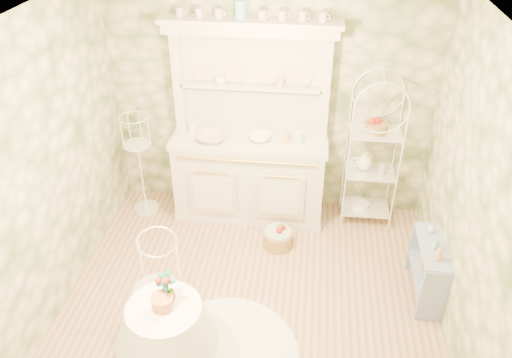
# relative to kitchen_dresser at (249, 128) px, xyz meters

# --- Properties ---
(floor) EXTENTS (3.60, 3.60, 0.00)m
(floor) POSITION_rel_kitchen_dresser_xyz_m (0.20, -1.52, -1.15)
(floor) COLOR tan
(floor) RESTS_ON ground
(ceiling) EXTENTS (3.60, 3.60, 0.00)m
(ceiling) POSITION_rel_kitchen_dresser_xyz_m (0.20, -1.52, 1.56)
(ceiling) COLOR white
(ceiling) RESTS_ON floor
(wall_left) EXTENTS (3.60, 3.60, 0.00)m
(wall_left) POSITION_rel_kitchen_dresser_xyz_m (-1.60, -1.52, 0.21)
(wall_left) COLOR beige
(wall_left) RESTS_ON floor
(wall_right) EXTENTS (3.60, 3.60, 0.00)m
(wall_right) POSITION_rel_kitchen_dresser_xyz_m (2.00, -1.52, 0.21)
(wall_right) COLOR beige
(wall_right) RESTS_ON floor
(wall_back) EXTENTS (3.60, 3.60, 0.00)m
(wall_back) POSITION_rel_kitchen_dresser_xyz_m (0.20, 0.28, 0.21)
(wall_back) COLOR beige
(wall_back) RESTS_ON floor
(kitchen_dresser) EXTENTS (1.87, 0.61, 2.29)m
(kitchen_dresser) POSITION_rel_kitchen_dresser_xyz_m (0.00, 0.00, 0.00)
(kitchen_dresser) COLOR silver
(kitchen_dresser) RESTS_ON floor
(bakers_rack) EXTENTS (0.58, 0.41, 1.84)m
(bakers_rack) POSITION_rel_kitchen_dresser_xyz_m (1.37, 0.06, -0.23)
(bakers_rack) COLOR white
(bakers_rack) RESTS_ON floor
(side_shelf) EXTENTS (0.27, 0.68, 0.58)m
(side_shelf) POSITION_rel_kitchen_dresser_xyz_m (1.88, -1.13, -0.86)
(side_shelf) COLOR #8497C2
(side_shelf) RESTS_ON floor
(round_table) EXTENTS (0.85, 0.85, 0.71)m
(round_table) POSITION_rel_kitchen_dresser_xyz_m (-0.37, -2.26, -0.79)
(round_table) COLOR white
(round_table) RESTS_ON floor
(cafe_chair) EXTENTS (0.52, 0.52, 0.90)m
(cafe_chair) POSITION_rel_kitchen_dresser_xyz_m (-0.59, -1.83, -0.69)
(cafe_chair) COLOR white
(cafe_chair) RESTS_ON floor
(birdcage_stand) EXTENTS (0.36, 0.36, 1.41)m
(birdcage_stand) POSITION_rel_kitchen_dresser_xyz_m (-1.27, -0.10, -0.44)
(birdcage_stand) COLOR white
(birdcage_stand) RESTS_ON floor
(floor_basket) EXTENTS (0.47, 0.47, 0.24)m
(floor_basket) POSITION_rel_kitchen_dresser_xyz_m (0.39, -0.58, -1.03)
(floor_basket) COLOR #9F7C48
(floor_basket) RESTS_ON floor
(lace_rug) EXTENTS (1.32, 1.32, 0.01)m
(lace_rug) POSITION_rel_kitchen_dresser_xyz_m (0.06, -2.08, -1.14)
(lace_rug) COLOR white
(lace_rug) RESTS_ON floor
(bowl_floral) EXTENTS (0.33, 0.33, 0.08)m
(bowl_floral) POSITION_rel_kitchen_dresser_xyz_m (-0.41, -0.09, -0.13)
(bowl_floral) COLOR white
(bowl_floral) RESTS_ON kitchen_dresser
(bowl_white) EXTENTS (0.31, 0.31, 0.08)m
(bowl_white) POSITION_rel_kitchen_dresser_xyz_m (0.12, -0.02, -0.13)
(bowl_white) COLOR white
(bowl_white) RESTS_ON kitchen_dresser
(cup_left) EXTENTS (0.14, 0.14, 0.09)m
(cup_left) POSITION_rel_kitchen_dresser_xyz_m (-0.33, 0.15, 0.47)
(cup_left) COLOR white
(cup_left) RESTS_ON kitchen_dresser
(cup_right) EXTENTS (0.13, 0.13, 0.10)m
(cup_right) POSITION_rel_kitchen_dresser_xyz_m (0.32, 0.16, 0.47)
(cup_right) COLOR white
(cup_right) RESTS_ON kitchen_dresser
(potted_geranium) EXTENTS (0.20, 0.17, 0.32)m
(potted_geranium) POSITION_rel_kitchen_dresser_xyz_m (-0.34, -2.22, -0.30)
(potted_geranium) COLOR #3F7238
(potted_geranium) RESTS_ON round_table
(bottle_amber) EXTENTS (0.07, 0.07, 0.16)m
(bottle_amber) POSITION_rel_kitchen_dresser_xyz_m (1.88, -1.33, -0.46)
(bottle_amber) COLOR #D38A4C
(bottle_amber) RESTS_ON side_shelf
(bottle_blue) EXTENTS (0.07, 0.07, 0.11)m
(bottle_blue) POSITION_rel_kitchen_dresser_xyz_m (1.88, -1.16, -0.49)
(bottle_blue) COLOR #7FB5D4
(bottle_blue) RESTS_ON side_shelf
(bottle_glass) EXTENTS (0.08, 0.08, 0.09)m
(bottle_glass) POSITION_rel_kitchen_dresser_xyz_m (1.88, -0.93, -0.50)
(bottle_glass) COLOR silver
(bottle_glass) RESTS_ON side_shelf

